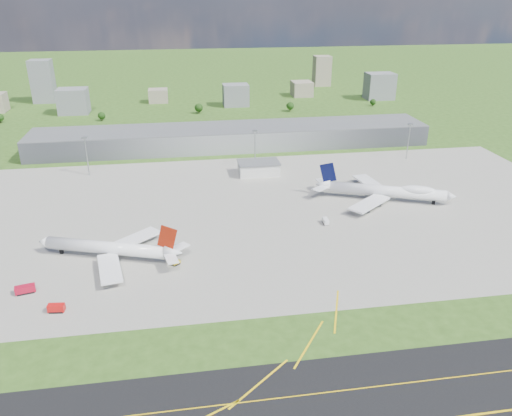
{
  "coord_description": "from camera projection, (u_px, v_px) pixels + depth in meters",
  "views": [
    {
      "loc": [
        -39.69,
        -206.01,
        112.53
      ],
      "look_at": [
        -3.4,
        25.37,
        9.0
      ],
      "focal_mm": 35.0,
      "sensor_mm": 36.0,
      "label": 1
    }
  ],
  "objects": [
    {
      "name": "bldg_tall_w",
      "position": [
        43.0,
        81.0,
        528.15
      ],
      "size": [
        22.0,
        20.0,
        44.0
      ],
      "primitive_type": "cube",
      "color": "slate",
      "rests_on": "ground"
    },
    {
      "name": "terminal",
      "position": [
        232.0,
        137.0,
        383.32
      ],
      "size": [
        300.0,
        42.0,
        15.0
      ],
      "primitive_type": "cube",
      "color": "gray",
      "rests_on": "ground"
    },
    {
      "name": "ground",
      "position": [
        235.0,
        152.0,
        372.8
      ],
      "size": [
        1400.0,
        1400.0,
        0.0
      ],
      "primitive_type": "plane",
      "color": "#304F18",
      "rests_on": "ground"
    },
    {
      "name": "mast_center",
      "position": [
        255.0,
        142.0,
        335.43
      ],
      "size": [
        3.5,
        2.0,
        25.9
      ],
      "color": "gray",
      "rests_on": "ground"
    },
    {
      "name": "airliner_blue_quad",
      "position": [
        387.0,
        191.0,
        285.95
      ],
      "size": [
        75.38,
        57.42,
        20.59
      ],
      "rotation": [
        0.0,
        0.0,
        -0.38
      ],
      "color": "white",
      "rests_on": "ground"
    },
    {
      "name": "apron",
      "position": [
        276.0,
        211.0,
        274.81
      ],
      "size": [
        360.0,
        190.0,
        0.08
      ],
      "primitive_type": "cube",
      "color": "gray",
      "rests_on": "ground"
    },
    {
      "name": "bldg_c",
      "position": [
        236.0,
        95.0,
        515.76
      ],
      "size": [
        26.0,
        20.0,
        22.0
      ],
      "primitive_type": "cube",
      "color": "slate",
      "rests_on": "ground"
    },
    {
      "name": "mast_west",
      "position": [
        86.0,
        149.0,
        319.85
      ],
      "size": [
        3.5,
        2.0,
        25.9
      ],
      "color": "gray",
      "rests_on": "ground"
    },
    {
      "name": "bldg_tall_e",
      "position": [
        322.0,
        71.0,
        620.29
      ],
      "size": [
        20.0,
        18.0,
        36.0
      ],
      "primitive_type": "cube",
      "color": "gray",
      "rests_on": "ground"
    },
    {
      "name": "tree_far_e",
      "position": [
        373.0,
        102.0,
        515.62
      ],
      "size": [
        6.3,
        6.3,
        7.7
      ],
      "color": "#382314",
      "rests_on": "ground"
    },
    {
      "name": "tug_yellow",
      "position": [
        176.0,
        263.0,
        220.89
      ],
      "size": [
        3.97,
        3.68,
        1.74
      ],
      "rotation": [
        0.0,
        0.0,
        0.65
      ],
      "color": "gold",
      "rests_on": "ground"
    },
    {
      "name": "tree_e",
      "position": [
        290.0,
        106.0,
        493.44
      ],
      "size": [
        7.65,
        7.65,
        9.35
      ],
      "color": "#382314",
      "rests_on": "ground"
    },
    {
      "name": "bldg_cw",
      "position": [
        158.0,
        96.0,
        533.15
      ],
      "size": [
        20.0,
        18.0,
        14.0
      ],
      "primitive_type": "cube",
      "color": "gray",
      "rests_on": "ground"
    },
    {
      "name": "bldg_ce",
      "position": [
        302.0,
        89.0,
        564.45
      ],
      "size": [
        22.0,
        24.0,
        16.0
      ],
      "primitive_type": "cube",
      "color": "gray",
      "rests_on": "ground"
    },
    {
      "name": "tree_far_w",
      "position": [
        0.0,
        118.0,
        450.79
      ],
      "size": [
        7.2,
        7.2,
        8.8
      ],
      "color": "#382314",
      "rests_on": "ground"
    },
    {
      "name": "crash_tender",
      "position": [
        56.0,
        308.0,
        188.44
      ],
      "size": [
        6.41,
        3.36,
        3.22
      ],
      "rotation": [
        0.0,
        0.0,
        -0.11
      ],
      "color": "red",
      "rests_on": "ground"
    },
    {
      "name": "fire_truck",
      "position": [
        25.0,
        290.0,
        199.97
      ],
      "size": [
        8.08,
        4.56,
        3.4
      ],
      "rotation": [
        0.0,
        0.0,
        0.24
      ],
      "color": "#A60B23",
      "rests_on": "ground"
    },
    {
      "name": "ops_building",
      "position": [
        259.0,
        168.0,
        327.42
      ],
      "size": [
        26.0,
        16.0,
        8.0
      ],
      "primitive_type": "cube",
      "color": "silver",
      "rests_on": "ground"
    },
    {
      "name": "tree_c",
      "position": [
        199.0,
        108.0,
        485.07
      ],
      "size": [
        8.1,
        8.1,
        9.9
      ],
      "color": "#382314",
      "rests_on": "ground"
    },
    {
      "name": "bldg_w",
      "position": [
        73.0,
        101.0,
        483.65
      ],
      "size": [
        28.0,
        22.0,
        24.0
      ],
      "primitive_type": "cube",
      "color": "slate",
      "rests_on": "ground"
    },
    {
      "name": "tree_w",
      "position": [
        102.0,
        116.0,
        459.16
      ],
      "size": [
        6.75,
        6.75,
        8.25
      ],
      "color": "#382314",
      "rests_on": "ground"
    },
    {
      "name": "mast_east",
      "position": [
        409.0,
        135.0,
        351.02
      ],
      "size": [
        3.5,
        2.0,
        25.9
      ],
      "color": "gray",
      "rests_on": "ground"
    },
    {
      "name": "airliner_red_twin",
      "position": [
        111.0,
        249.0,
        224.37
      ],
      "size": [
        67.13,
        51.01,
        19.0
      ],
      "rotation": [
        0.0,
        0.0,
        2.81
      ],
      "color": "white",
      "rests_on": "ground"
    },
    {
      "name": "van_white_near",
      "position": [
        326.0,
        221.0,
        259.06
      ],
      "size": [
        2.64,
        5.64,
        2.82
      ],
      "rotation": [
        0.0,
        0.0,
        1.56
      ],
      "color": "white",
      "rests_on": "ground"
    },
    {
      "name": "bldg_e",
      "position": [
        380.0,
        86.0,
        546.26
      ],
      "size": [
        30.0,
        22.0,
        28.0
      ],
      "primitive_type": "cube",
      "color": "slate",
      "rests_on": "ground"
    },
    {
      "name": "van_white_far",
      "position": [
        431.0,
        193.0,
        296.07
      ],
      "size": [
        5.07,
        3.2,
        2.44
      ],
      "rotation": [
        0.0,
        0.0,
        0.23
      ],
      "color": "white",
      "rests_on": "ground"
    }
  ]
}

